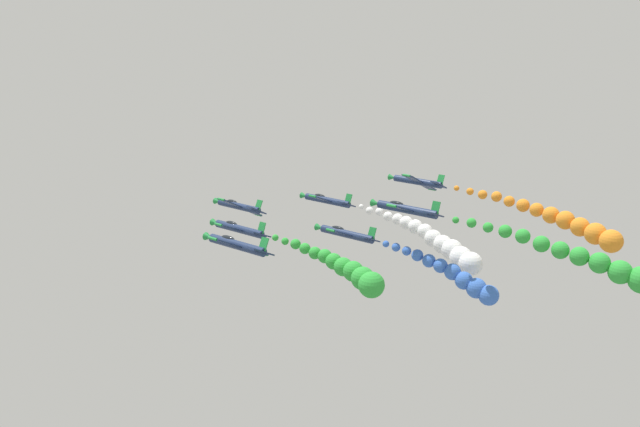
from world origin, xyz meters
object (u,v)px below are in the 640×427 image
at_px(airplane_right_inner, 327,200).
at_px(airplane_high_slot, 406,209).
at_px(airplane_right_outer, 236,244).
at_px(airplane_trailing, 417,181).
at_px(airplane_lead, 238,206).
at_px(airplane_left_outer, 346,234).
at_px(airplane_left_inner, 238,229).

bearing_deg(airplane_right_inner, airplane_high_slot, -115.74).
bearing_deg(airplane_high_slot, airplane_right_inner, 64.26).
bearing_deg(airplane_right_outer, airplane_trailing, 0.68).
distance_m(airplane_lead, airplane_high_slot, 32.21).
height_order(airplane_right_inner, airplane_left_outer, airplane_right_inner).
xyz_separation_m(airplane_left_inner, airplane_trailing, (31.86, -9.91, 2.80)).
xyz_separation_m(airplane_left_outer, airplane_trailing, (21.90, 1.86, 3.60)).
distance_m(airplane_right_inner, airplane_right_outer, 33.39).
bearing_deg(airplane_lead, airplane_right_inner, -40.64).
relative_size(airplane_left_outer, airplane_high_slot, 1.00).
bearing_deg(airplane_lead, airplane_left_inner, -133.74).
distance_m(airplane_lead, airplane_left_inner, 14.31).
distance_m(airplane_lead, airplane_left_outer, 22.10).
xyz_separation_m(airplane_left_inner, airplane_left_outer, (9.95, -11.77, -0.81)).
bearing_deg(airplane_right_inner, airplane_lead, 139.36).
height_order(airplane_left_inner, airplane_trailing, airplane_trailing).
bearing_deg(airplane_left_inner, airplane_high_slot, -64.43).
xyz_separation_m(airplane_lead, airplane_right_outer, (-20.23, -20.74, 2.78)).
bearing_deg(airplane_left_outer, airplane_lead, 90.16).
bearing_deg(airplane_right_outer, airplane_lead, 45.72).
height_order(airplane_lead, airplane_trailing, airplane_trailing).
height_order(airplane_left_outer, airplane_high_slot, airplane_high_slot).
relative_size(airplane_lead, airplane_high_slot, 1.00).
distance_m(airplane_right_inner, airplane_trailing, 15.48).
bearing_deg(airplane_high_slot, airplane_trailing, 28.25).
distance_m(airplane_right_inner, airplane_high_slot, 25.14).
bearing_deg(airplane_right_inner, airplane_left_inner, -177.88).
relative_size(airplane_left_outer, airplane_trailing, 1.00).
bearing_deg(airplane_trailing, airplane_lead, 137.34).
bearing_deg(airplane_lead, airplane_high_slot, -89.29).
bearing_deg(airplane_left_inner, airplane_right_outer, -134.80).
bearing_deg(airplane_lead, airplane_right_outer, -134.28).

